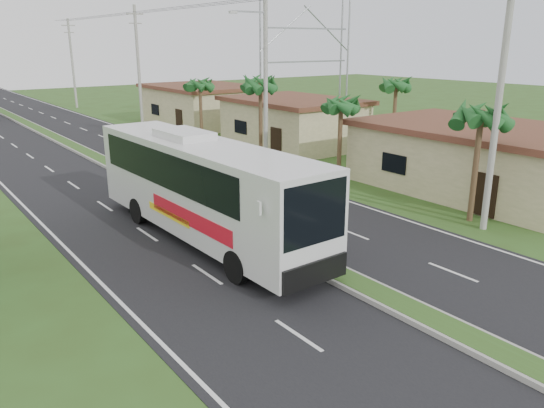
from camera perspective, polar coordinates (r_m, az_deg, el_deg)
ground at (r=17.19m, az=12.03°, el=-10.11°), size 180.00×180.00×0.00m
road_asphalt at (r=33.03m, az=-14.78°, el=2.90°), size 14.00×160.00×0.02m
median_strip at (r=33.01m, az=-14.79°, el=3.05°), size 1.20×160.00×0.18m
lane_edge_left at (r=31.28m, az=-26.16°, el=0.90°), size 0.12×160.00×0.01m
lane_edge_right at (r=35.97m, az=-4.87°, el=4.51°), size 0.12×160.00×0.01m
shop_near at (r=30.84m, az=21.31°, el=4.69°), size 8.60×12.60×3.52m
shop_mid at (r=41.41m, az=2.27°, el=8.81°), size 7.60×10.60×3.67m
shop_far at (r=52.94m, az=-7.44°, el=10.54°), size 8.60×11.60×3.82m
palm_verge_a at (r=24.62m, az=21.60°, el=8.85°), size 2.40×2.40×5.45m
palm_verge_b at (r=30.63m, az=7.44°, el=10.52°), size 2.40×2.40×5.05m
palm_verge_c at (r=35.55m, az=-1.26°, el=12.77°), size 2.40×2.40×5.85m
palm_verge_d at (r=43.47m, az=-7.77°, el=12.63°), size 2.40×2.40×5.25m
palm_behind_shop at (r=38.52m, az=13.22°, el=12.37°), size 2.40×2.40×5.65m
utility_pole_a at (r=23.58m, az=23.26°, el=10.65°), size 1.60×0.28×11.00m
utility_pole_b at (r=34.49m, az=-0.73°, el=14.53°), size 3.20×0.28×12.00m
utility_pole_c at (r=52.04m, az=-14.17°, el=14.21°), size 1.60×0.28×11.00m
utility_pole_d at (r=70.89m, az=-20.69°, el=14.05°), size 1.60×0.28×10.50m
billboard_lattice at (r=52.27m, az=3.72°, el=15.94°), size 10.18×1.18×12.07m
coach_bus_main at (r=21.28m, az=-7.58°, el=2.26°), size 3.06×13.39×4.31m
motorcyclist at (r=23.24m, az=-9.56°, el=-0.71°), size 1.69×0.92×2.12m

